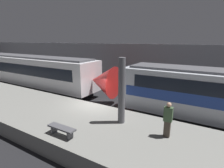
# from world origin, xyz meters

# --- Properties ---
(ground_plane) EXTENTS (120.00, 120.00, 0.00)m
(ground_plane) POSITION_xyz_m (0.00, 0.00, 0.00)
(ground_plane) COLOR black
(platform) EXTENTS (40.00, 5.10, 0.92)m
(platform) POSITION_xyz_m (0.00, -2.55, 0.46)
(platform) COLOR slate
(platform) RESTS_ON ground
(station_rear_barrier) EXTENTS (50.00, 0.15, 4.96)m
(station_rear_barrier) POSITION_xyz_m (0.00, 6.79, 2.48)
(station_rear_barrier) COLOR gray
(station_rear_barrier) RESTS_ON ground
(support_pillar_near) EXTENTS (0.37, 0.37, 3.56)m
(support_pillar_near) POSITION_xyz_m (2.97, -1.71, 2.70)
(support_pillar_near) COLOR #56565B
(support_pillar_near) RESTS_ON platform
(train_modern) EXTENTS (23.69, 3.07, 3.66)m
(train_modern) POSITION_xyz_m (-11.95, 2.26, 1.89)
(train_modern) COLOR black
(train_modern) RESTS_ON ground
(person_waiting) EXTENTS (0.38, 0.24, 1.70)m
(person_waiting) POSITION_xyz_m (5.49, -1.93, 1.81)
(person_waiting) COLOR #473D33
(person_waiting) RESTS_ON platform
(platform_bench) EXTENTS (1.50, 0.40, 0.45)m
(platform_bench) POSITION_xyz_m (1.19, -4.38, 1.25)
(platform_bench) COLOR #4C4C51
(platform_bench) RESTS_ON platform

